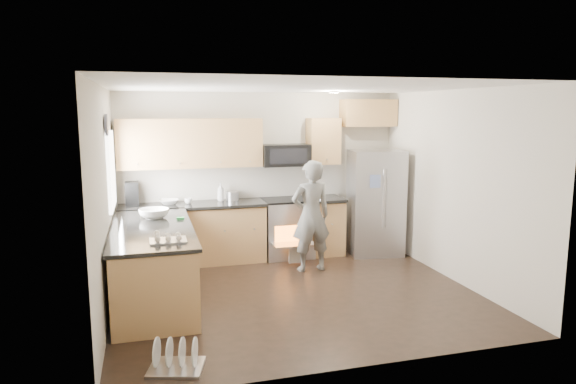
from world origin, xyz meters
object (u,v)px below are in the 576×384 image
object	(u,v)px
refrigerator	(375,203)
stove_range	(287,215)
person	(311,216)
dish_rack	(176,361)

from	to	relation	value
refrigerator	stove_range	bearing A→B (deg)	178.79
stove_range	person	size ratio (longest dim) A/B	1.10
refrigerator	person	world-z (taller)	refrigerator
refrigerator	person	bearing A→B (deg)	-147.41
stove_range	refrigerator	distance (m)	1.45
refrigerator	dish_rack	xyz separation A→B (m)	(-3.37, -3.03, -0.77)
stove_range	refrigerator	world-z (taller)	stove_range
stove_range	refrigerator	xyz separation A→B (m)	(1.42, -0.24, 0.17)
person	dish_rack	bearing A→B (deg)	45.76
stove_range	person	bearing A→B (deg)	-80.77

